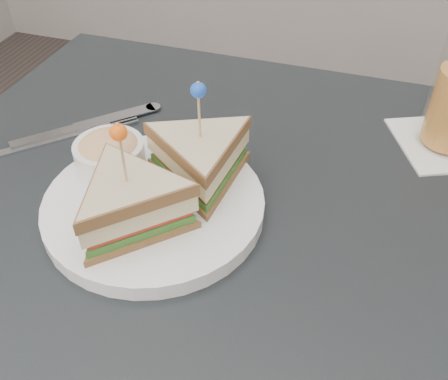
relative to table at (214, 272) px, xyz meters
The scene contains 4 objects.
table is the anchor object (origin of this frame).
plate_meal 0.13m from the table, behind, with size 0.30×0.30×0.15m.
cutlery_fork 0.27m from the table, 154.83° to the left, with size 0.15×0.15×0.01m.
cutlery_knife 0.28m from the table, 152.16° to the left, with size 0.16×0.17×0.01m.
Camera 1 is at (0.13, -0.36, 1.15)m, focal length 40.00 mm.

